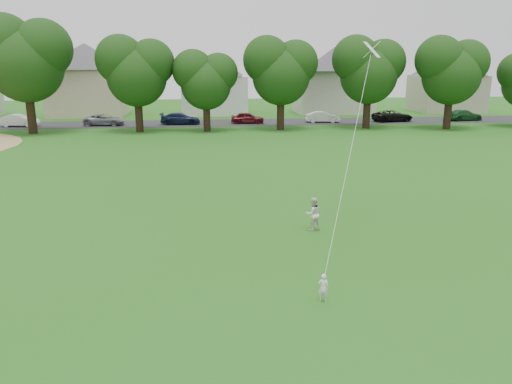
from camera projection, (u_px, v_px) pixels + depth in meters
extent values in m
plane|color=#235C15|center=(271.00, 277.00, 15.91)|extent=(160.00, 160.00, 0.00)
cube|color=#2D2D30|center=(217.00, 123.00, 56.28)|extent=(90.00, 7.00, 0.01)
imported|color=white|center=(323.00, 288.00, 14.20)|extent=(0.34, 0.26, 0.85)
imported|color=silver|center=(313.00, 214.00, 20.21)|extent=(0.77, 0.66, 1.39)
plane|color=white|center=(372.00, 49.00, 19.53)|extent=(0.95, 1.03, 0.60)
cylinder|color=white|center=(352.00, 147.00, 16.84)|extent=(0.01, 0.01, 10.11)
cylinder|color=black|center=(31.00, 111.00, 47.46)|extent=(0.81, 0.81, 4.30)
cylinder|color=black|center=(139.00, 113.00, 48.64)|extent=(0.75, 0.75, 3.58)
cylinder|color=black|center=(207.00, 116.00, 49.14)|extent=(0.70, 0.70, 3.06)
cylinder|color=black|center=(281.00, 112.00, 50.23)|extent=(0.75, 0.75, 3.58)
cylinder|color=black|center=(367.00, 110.00, 51.43)|extent=(0.75, 0.75, 3.62)
cylinder|color=black|center=(448.00, 111.00, 50.75)|extent=(0.75, 0.75, 3.60)
imported|color=white|center=(19.00, 120.00, 52.82)|extent=(4.02, 1.74, 1.29)
imported|color=gray|center=(104.00, 120.00, 53.81)|extent=(4.43, 2.26, 1.20)
imported|color=#121B39|center=(180.00, 119.00, 54.70)|extent=(4.45, 2.09, 1.26)
imported|color=#5D121A|center=(248.00, 118.00, 55.53)|extent=(3.82, 1.86, 1.26)
imported|color=silver|center=(323.00, 117.00, 56.48)|extent=(3.92, 1.76, 1.25)
imported|color=black|center=(392.00, 116.00, 57.39)|extent=(4.85, 2.68, 1.28)
imported|color=#1B5324|center=(464.00, 115.00, 58.36)|extent=(4.48, 2.27, 1.25)
cube|color=beige|center=(88.00, 93.00, 63.39)|extent=(9.08, 7.42, 5.78)
pyramid|color=#474549|center=(84.00, 43.00, 61.85)|extent=(13.09, 13.09, 3.18)
cube|color=white|center=(214.00, 95.00, 65.27)|extent=(8.31, 6.66, 4.90)
pyramid|color=#474549|center=(213.00, 54.00, 63.97)|extent=(11.99, 11.99, 2.70)
cube|color=beige|center=(333.00, 92.00, 66.97)|extent=(9.88, 6.71, 5.56)
pyramid|color=#474549|center=(335.00, 47.00, 65.50)|extent=(14.25, 14.25, 3.06)
cube|color=#BCB39C|center=(446.00, 94.00, 68.83)|extent=(8.50, 7.39, 4.88)
pyramid|color=#474549|center=(450.00, 55.00, 67.54)|extent=(12.27, 12.27, 2.68)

